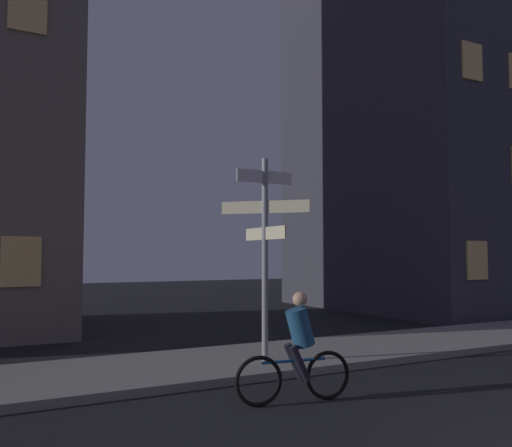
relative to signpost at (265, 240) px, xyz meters
The scene contains 4 objects.
sidewalk_kerb 2.59m from the signpost, 34.56° to the left, with size 40.00×2.91×0.14m, color gray.
signpost is the anchor object (origin of this frame).
cyclist 2.88m from the signpost, 107.59° to the right, with size 1.81×0.38×1.61m.
building_right_block 15.27m from the signpost, 31.08° to the left, with size 8.95×9.91×15.59m.
Camera 1 is at (-5.84, -3.05, 2.14)m, focal length 37.41 mm.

